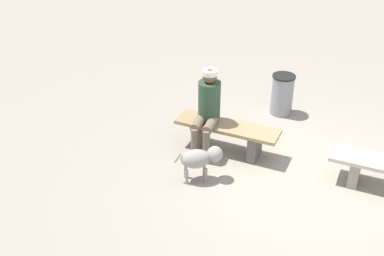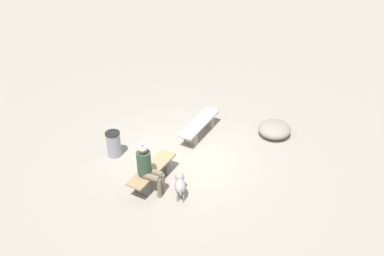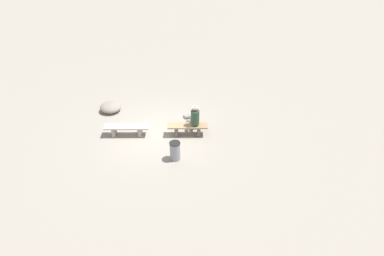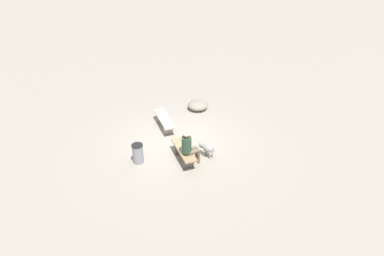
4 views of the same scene
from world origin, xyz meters
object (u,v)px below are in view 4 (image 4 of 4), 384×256
object	(u,v)px
bench_right	(184,152)
dog	(206,148)
bench_left	(164,121)
boulder	(198,105)
seated_person	(189,146)
trash_bin	(138,153)

from	to	relation	value
bench_right	dog	world-z (taller)	dog
bench_left	boulder	world-z (taller)	bench_left
bench_right	bench_left	bearing A→B (deg)	179.86
bench_right	seated_person	world-z (taller)	seated_person
bench_left	trash_bin	bearing A→B (deg)	-37.78
trash_bin	seated_person	bearing A→B (deg)	63.16
bench_left	seated_person	xyz separation A→B (m)	(2.80, -0.03, 0.47)
bench_right	boulder	bearing A→B (deg)	150.98
seated_person	boulder	size ratio (longest dim) A/B	1.39
seated_person	trash_bin	distance (m)	1.87
bench_left	dog	bearing A→B (deg)	18.25
seated_person	dog	distance (m)	0.90
trash_bin	boulder	bearing A→B (deg)	128.84
bench_right	boulder	size ratio (longest dim) A/B	1.68
bench_right	trash_bin	size ratio (longest dim) A/B	2.21
seated_person	dog	size ratio (longest dim) A/B	2.13
bench_right	seated_person	bearing A→B (deg)	15.83
seated_person	dog	xyz separation A→B (m)	(-0.19, 0.78, -0.42)
dog	trash_bin	world-z (taller)	trash_bin
trash_bin	boulder	xyz separation A→B (m)	(-2.96, 3.67, -0.16)
bench_left	dog	size ratio (longest dim) A/B	2.87
bench_left	dog	xyz separation A→B (m)	(2.61, 0.75, 0.06)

